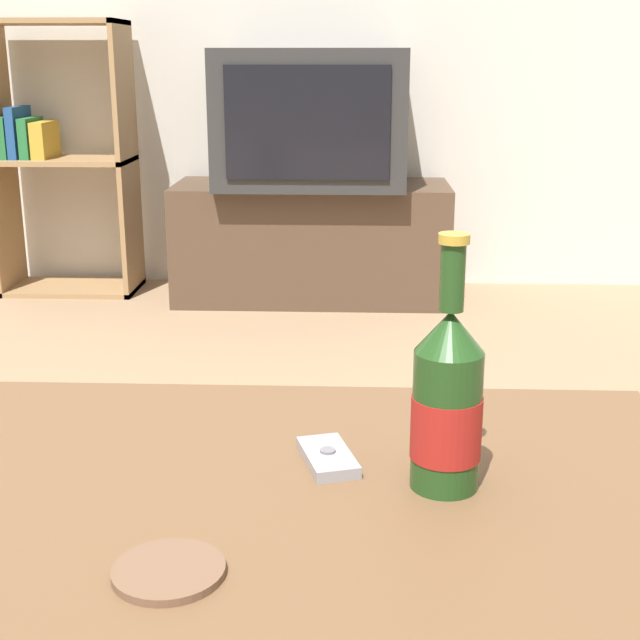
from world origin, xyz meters
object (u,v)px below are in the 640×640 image
Objects in this scene: television at (311,118)px; bookshelf at (56,155)px; cell_phone at (328,457)px; tv_stand at (312,242)px; beer_bottle at (447,403)px.

bookshelf is at bearing 175.41° from television.
bookshelf reaches higher than cell_phone.
tv_stand is 9.68× the size of cell_phone.
television is 1.05m from bookshelf.
beer_bottle is at bearing -83.94° from television.
beer_bottle reaches higher than cell_phone.
cell_phone is at bearing 158.11° from beer_bottle.
television reaches higher than beer_bottle.
television is at bearing 76.44° from cell_phone.
television reaches higher than tv_stand.
bookshelf is 2.90m from cell_phone.
television reaches higher than cell_phone.
tv_stand is 2.66m from beer_bottle.
television is 0.66× the size of bookshelf.
bookshelf is 9.69× the size of cell_phone.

